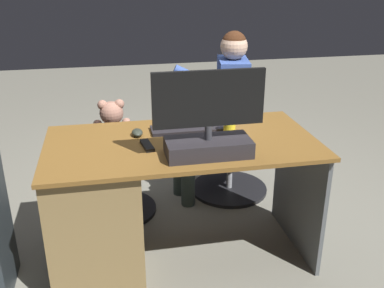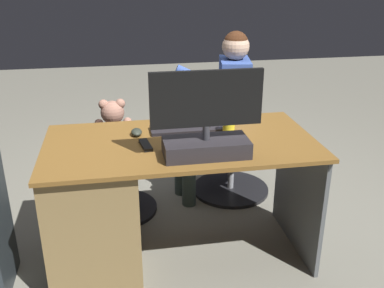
% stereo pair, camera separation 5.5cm
% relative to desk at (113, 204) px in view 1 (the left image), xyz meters
% --- Properties ---
extents(ground_plane, '(10.00, 10.00, 0.00)m').
position_rel_desk_xyz_m(ground_plane, '(-0.39, -0.33, -0.39)').
color(ground_plane, slate).
extents(desk, '(1.45, 0.75, 0.74)m').
position_rel_desk_xyz_m(desk, '(0.00, 0.00, 0.00)').
color(desk, brown).
rests_on(desk, ground_plane).
extents(monitor, '(0.55, 0.20, 0.43)m').
position_rel_desk_xyz_m(monitor, '(-0.48, 0.20, 0.48)').
color(monitor, '#272428').
rests_on(monitor, desk).
extents(keyboard, '(0.42, 0.14, 0.02)m').
position_rel_desk_xyz_m(keyboard, '(-0.45, -0.15, 0.36)').
color(keyboard, black).
rests_on(keyboard, desk).
extents(computer_mouse, '(0.06, 0.10, 0.04)m').
position_rel_desk_xyz_m(computer_mouse, '(-0.16, -0.13, 0.36)').
color(computer_mouse, '#2B2F26').
rests_on(computer_mouse, desk).
extents(cup, '(0.07, 0.07, 0.10)m').
position_rel_desk_xyz_m(cup, '(-0.66, -0.05, 0.39)').
color(cup, yellow).
rests_on(cup, desk).
extents(tv_remote, '(0.06, 0.15, 0.02)m').
position_rel_desk_xyz_m(tv_remote, '(-0.20, 0.05, 0.36)').
color(tv_remote, black).
rests_on(tv_remote, desk).
extents(office_chair_teddy, '(0.53, 0.53, 0.47)m').
position_rel_desk_xyz_m(office_chair_teddy, '(-0.03, -0.59, -0.12)').
color(office_chair_teddy, black).
rests_on(office_chair_teddy, ground_plane).
extents(teddy_bear, '(0.25, 0.25, 0.35)m').
position_rel_desk_xyz_m(teddy_bear, '(-0.03, -0.60, 0.23)').
color(teddy_bear, '#966856').
rests_on(teddy_bear, office_chair_teddy).
extents(visitor_chair, '(0.58, 0.58, 0.47)m').
position_rel_desk_xyz_m(visitor_chair, '(-0.88, -0.73, -0.13)').
color(visitor_chair, black).
rests_on(visitor_chair, ground_plane).
extents(person, '(0.55, 0.54, 1.20)m').
position_rel_desk_xyz_m(person, '(-0.80, -0.72, 0.31)').
color(person, '#354E94').
rests_on(person, ground_plane).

